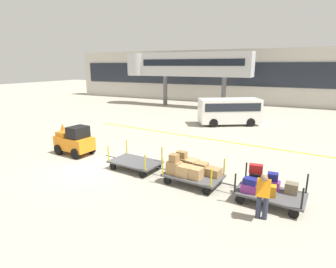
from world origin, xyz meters
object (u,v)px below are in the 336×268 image
Objects in this scene: baggage_cart_middle at (190,170)px; safety_cone_near at (63,127)px; baggage_tug at (75,141)px; baggage_cart_lead at (135,162)px; baggage_handler at (263,194)px; baggage_cart_tail at (267,188)px; shuttle_van at (229,110)px.

baggage_cart_middle is 12.63m from safety_cone_near.
baggage_cart_middle is (6.98, -0.73, -0.17)m from baggage_tug.
baggage_handler is at bearing -17.53° from baggage_cart_lead.
baggage_tug reaches higher than safety_cone_near.
baggage_cart_tail is (5.85, -0.57, 0.18)m from baggage_cart_lead.
baggage_handler is at bearing -12.90° from baggage_tug.
baggage_cart_middle is 3.02m from baggage_cart_tail.
baggage_handler is (9.99, -2.29, 0.11)m from baggage_tug.
baggage_cart_tail is at bearing -5.75° from baggage_tug.
baggage_cart_tail is 5.56× the size of safety_cone_near.
baggage_handler is (3.02, -1.56, 0.28)m from baggage_cart_middle.
baggage_cart_middle is 3.41m from baggage_handler.
baggage_handler is 2.84× the size of safety_cone_near.
safety_cone_near is (-14.84, 4.68, -0.25)m from baggage_cart_tail.
baggage_cart_tail is 13.01m from shuttle_van.
baggage_handler reaches higher than baggage_cart_tail.
safety_cone_near is (-10.49, -7.56, -0.96)m from shuttle_van.
baggage_handler is at bearing -21.87° from safety_cone_near.
safety_cone_near is (-11.84, 4.40, -0.31)m from baggage_cart_middle.
shuttle_van reaches higher than baggage_cart_tail.
baggage_tug is 7.02m from baggage_cart_middle.
baggage_tug is 6.11m from safety_cone_near.
baggage_cart_middle is at bearing -20.39° from safety_cone_near.
baggage_tug is 0.72× the size of baggage_cart_middle.
baggage_handler is (0.01, -1.28, 0.34)m from baggage_cart_tail.
baggage_cart_middle is at bearing -83.57° from shuttle_van.
baggage_tug is 4.18m from baggage_cart_lead.
baggage_cart_tail is (9.98, -1.00, -0.23)m from baggage_tug.
shuttle_van is (-4.35, 12.24, 0.71)m from baggage_cart_tail.
safety_cone_near is at bearing 162.51° from baggage_cart_tail.
baggage_cart_tail is at bearing -5.53° from baggage_cart_lead.
safety_cone_near is (-4.86, 3.67, -0.48)m from baggage_tug.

